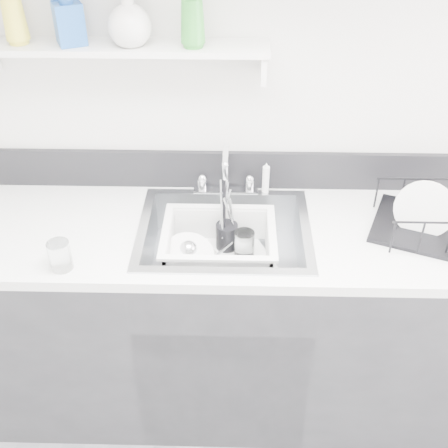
{
  "coord_description": "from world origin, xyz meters",
  "views": [
    {
      "loc": [
        0.04,
        -0.48,
        2.16
      ],
      "look_at": [
        0.0,
        1.14,
        0.98
      ],
      "focal_mm": 45.0,
      "sensor_mm": 36.0,
      "label": 1
    }
  ],
  "objects_px": {
    "wash_tub": "(219,247)",
    "dish_rack": "(438,215)",
    "counter_run": "(224,317)",
    "sink": "(224,248)"
  },
  "relations": [
    {
      "from": "wash_tub",
      "to": "counter_run",
      "type": "bearing_deg",
      "value": 5.4
    },
    {
      "from": "counter_run",
      "to": "wash_tub",
      "type": "height_order",
      "value": "counter_run"
    },
    {
      "from": "dish_rack",
      "to": "wash_tub",
      "type": "bearing_deg",
      "value": -157.68
    },
    {
      "from": "wash_tub",
      "to": "dish_rack",
      "type": "relative_size",
      "value": 0.98
    },
    {
      "from": "counter_run",
      "to": "dish_rack",
      "type": "xyz_separation_m",
      "value": [
        0.77,
        0.0,
        0.54
      ]
    },
    {
      "from": "dish_rack",
      "to": "sink",
      "type": "bearing_deg",
      "value": -157.81
    },
    {
      "from": "sink",
      "to": "dish_rack",
      "type": "bearing_deg",
      "value": 0.35
    },
    {
      "from": "counter_run",
      "to": "wash_tub",
      "type": "relative_size",
      "value": 7.53
    },
    {
      "from": "wash_tub",
      "to": "dish_rack",
      "type": "bearing_deg",
      "value": 0.48
    },
    {
      "from": "wash_tub",
      "to": "dish_rack",
      "type": "xyz_separation_m",
      "value": [
        0.79,
        0.01,
        0.16
      ]
    }
  ]
}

